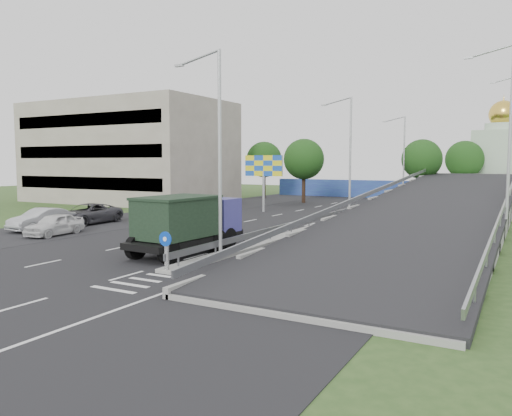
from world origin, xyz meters
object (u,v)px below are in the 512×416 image
Objects in this scene: billboard at (264,169)px; parked_car_b at (42,219)px; church at (501,159)px; lamp_post_mid at (348,151)px; lamp_post_far at (402,154)px; dump_truck at (188,221)px; parked_car_a at (55,225)px; parked_car_c at (87,214)px; lamp_post_near at (217,142)px; sign_bollard at (166,251)px.

parked_car_b is (-7.73, -19.13, -3.40)m from billboard.
church is 57.87m from parked_car_b.
parked_car_b is at bearing -134.52° from lamp_post_mid.
lamp_post_mid is 9.47m from billboard.
lamp_post_far is 20.24m from billboard.
dump_truck is 1.67× the size of parked_car_a.
church reaches higher than parked_car_a.
lamp_post_mid is 1.00× the size of lamp_post_far.
parked_car_a is 6.08m from parked_car_c.
parked_car_c is (-26.65, -47.00, -4.51)m from church.
parked_car_a is 0.75× the size of parked_car_c.
parked_car_b is at bearing -114.40° from lamp_post_far.
billboard is (-19.00, -32.00, -1.12)m from church.
lamp_post_near reaches higher than parked_car_a.
parked_car_c is (-16.65, 10.83, -0.23)m from sign_bollard.
lamp_post_near is at bearing 88.36° from sign_bollard.
lamp_post_near reaches higher than parked_car_c.
parked_car_c is (-16.76, -13.00, -5.01)m from lamp_post_mid.
lamp_post_mid is 1.75× the size of parked_car_c.
lamp_post_mid reaches higher than parked_car_a.
parked_car_c is (-7.65, -15.00, -3.39)m from billboard.
dump_truck is at bearing -93.35° from lamp_post_far.
lamp_post_near is 23.87m from billboard.
parked_car_b is (-16.84, -37.13, -5.02)m from lamp_post_far.
dump_truck is at bearing -96.79° from lamp_post_mid.
parked_car_a is at bearing -64.07° from parked_car_c.
lamp_post_far is 39.59m from dump_truck.
lamp_post_mid reaches higher than parked_car_b.
dump_truck reaches higher than parked_car_c.
lamp_post_mid is at bearing -12.38° from billboard.
sign_bollard is 44.08m from lamp_post_far.
lamp_post_far reaches higher than parked_car_c.
dump_truck is at bearing -102.88° from church.
parked_car_a is at bearing -114.46° from church.
lamp_post_far is 1.41× the size of dump_truck.
lamp_post_mid is at bearing 86.41° from dump_truck.
lamp_post_near is 18.84m from parked_car_c.
sign_bollard is 0.17× the size of lamp_post_near.
lamp_post_mid is 1.83× the size of billboard.
billboard reaches higher than parked_car_c.
lamp_post_far is (0.00, 40.00, 0.00)m from lamp_post_near.
church is 2.89× the size of parked_car_b.
sign_bollard is 18.02m from parked_car_b.
lamp_post_far is at bearing 89.85° from dump_truck.
lamp_post_far reaches higher than billboard.
lamp_post_far is 0.73× the size of church.
parked_car_b is 4.13m from parked_car_c.
lamp_post_mid is (0.00, 20.00, 0.00)m from lamp_post_near.
lamp_post_near is at bearing -24.43° from parked_car_c.
parked_car_b is (-16.84, -17.13, -5.02)m from lamp_post_mid.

